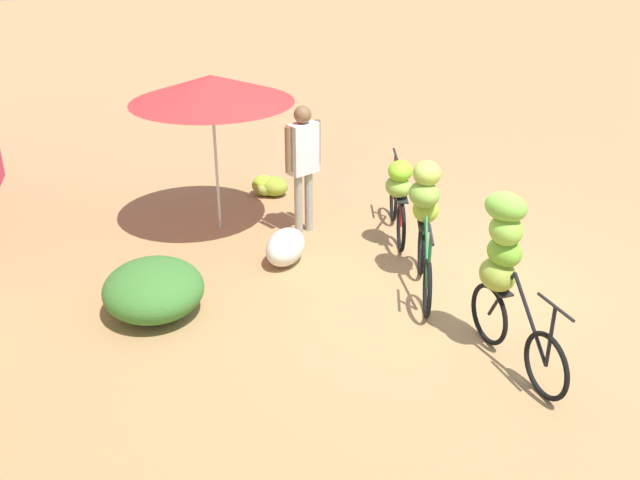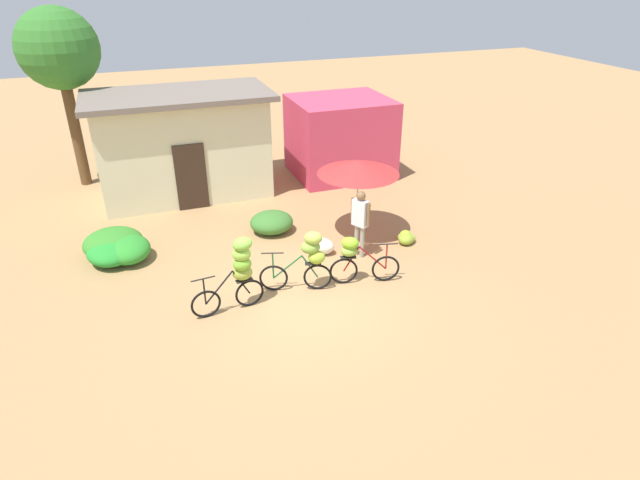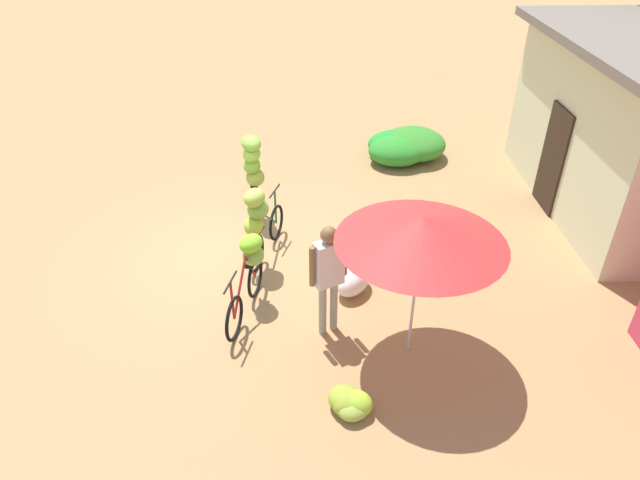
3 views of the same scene
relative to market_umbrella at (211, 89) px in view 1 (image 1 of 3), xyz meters
name	(u,v)px [view 1 (image 1 of 3)]	position (x,y,z in m)	size (l,w,h in m)	color
ground_plane	(452,288)	(-2.39, -2.44, -1.95)	(60.00, 60.00, 0.00)	#A57D4F
hedge_bush_by_door	(154,289)	(-2.12, 0.96, -1.66)	(1.19, 1.10, 0.58)	#3B752E
market_umbrella	(211,89)	(0.00, 0.00, 0.00)	(2.14, 2.14, 2.12)	beige
bicycle_leftmost	(506,264)	(-3.70, -2.35, -0.96)	(1.60, 0.48, 1.67)	black
bicycle_near_pile	(425,213)	(-2.12, -2.15, -1.07)	(1.58, 0.61, 1.46)	black
bicycle_center_loaded	(398,192)	(-0.99, -2.24, -1.25)	(1.61, 0.56, 1.17)	black
banana_pile_on_ground	(269,186)	(1.06, -0.89, -1.80)	(0.69, 0.70, 0.31)	#8AA72F
produce_sack	(285,247)	(-1.28, -0.67, -1.73)	(0.70, 0.44, 0.44)	silver
person_vendor	(303,156)	(-0.40, -1.10, -0.86)	(0.36, 0.52, 1.76)	gray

